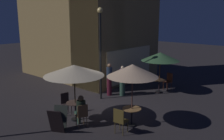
{
  "coord_description": "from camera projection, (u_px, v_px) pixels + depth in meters",
  "views": [
    {
      "loc": [
        -7.98,
        -7.97,
        4.27
      ],
      "look_at": [
        1.15,
        -0.04,
        1.61
      ],
      "focal_mm": 39.22,
      "sensor_mm": 36.0,
      "label": 1
    }
  ],
  "objects": [
    {
      "name": "ground_plane",
      "position": [
        96.0,
        106.0,
        11.91
      ],
      "size": [
        60.0,
        60.0,
        0.0
      ],
      "primitive_type": "plane",
      "color": "#2A2629"
    },
    {
      "name": "cafe_building",
      "position": [
        89.0,
        20.0,
        16.22
      ],
      "size": [
        6.3,
        8.4,
        8.12
      ],
      "color": "#9C7E4B",
      "rests_on": "ground"
    },
    {
      "name": "street_lamp_near_corner",
      "position": [
        100.0,
        42.0,
        12.33
      ],
      "size": [
        0.28,
        0.28,
        4.7
      ],
      "color": "black",
      "rests_on": "ground"
    },
    {
      "name": "menu_sandwich_board",
      "position": [
        58.0,
        120.0,
        9.14
      ],
      "size": [
        0.84,
        0.79,
        0.94
      ],
      "rotation": [
        0.0,
        0.0,
        0.48
      ],
      "color": "black",
      "rests_on": "ground"
    },
    {
      "name": "cafe_table_0",
      "position": [
        132.0,
        113.0,
        9.66
      ],
      "size": [
        0.74,
        0.74,
        0.72
      ],
      "color": "black",
      "rests_on": "ground"
    },
    {
      "name": "cafe_table_1",
      "position": [
        159.0,
        83.0,
        13.94
      ],
      "size": [
        0.71,
        0.71,
        0.74
      ],
      "color": "black",
      "rests_on": "ground"
    },
    {
      "name": "cafe_table_2",
      "position": [
        75.0,
        107.0,
        10.18
      ],
      "size": [
        0.75,
        0.75,
        0.77
      ],
      "color": "black",
      "rests_on": "ground"
    },
    {
      "name": "patio_umbrella_0",
      "position": [
        132.0,
        71.0,
        9.29
      ],
      "size": [
        1.98,
        1.98,
        2.5
      ],
      "color": "black",
      "rests_on": "ground"
    },
    {
      "name": "patio_umbrella_1",
      "position": [
        160.0,
        57.0,
        13.61
      ],
      "size": [
        2.14,
        2.14,
        2.31
      ],
      "color": "black",
      "rests_on": "ground"
    },
    {
      "name": "patio_umbrella_2",
      "position": [
        74.0,
        70.0,
        9.85
      ],
      "size": [
        2.46,
        2.46,
        2.36
      ],
      "color": "black",
      "rests_on": "ground"
    },
    {
      "name": "cafe_chair_0",
      "position": [
        120.0,
        119.0,
        8.94
      ],
      "size": [
        0.48,
        0.48,
        0.99
      ],
      "rotation": [
        0.0,
        0.0,
        0.12
      ],
      "color": "#4E3E1B",
      "rests_on": "ground"
    },
    {
      "name": "cafe_chair_1",
      "position": [
        169.0,
        80.0,
        14.4
      ],
      "size": [
        0.48,
        0.48,
        1.01
      ],
      "rotation": [
        0.0,
        0.0,
        2.93
      ],
      "color": "#5B2D1E",
      "rests_on": "ground"
    },
    {
      "name": "cafe_chair_2",
      "position": [
        66.0,
        102.0,
        10.86
      ],
      "size": [
        0.45,
        0.45,
        0.95
      ],
      "rotation": [
        0.0,
        0.0,
        -1.77
      ],
      "color": "#282022",
      "rests_on": "ground"
    },
    {
      "name": "cafe_chair_3",
      "position": [
        82.0,
        114.0,
        9.49
      ],
      "size": [
        0.53,
        0.53,
        0.95
      ],
      "rotation": [
        0.0,
        0.0,
        1.19
      ],
      "color": "brown",
      "rests_on": "ground"
    },
    {
      "name": "patron_seated_0",
      "position": [
        81.0,
        109.0,
        9.58
      ],
      "size": [
        0.47,
        0.54,
        1.28
      ],
      "rotation": [
        0.0,
        0.0,
        1.19
      ],
      "color": "#2A483A",
      "rests_on": "ground"
    },
    {
      "name": "patron_standing_1",
      "position": [
        109.0,
        79.0,
        13.35
      ],
      "size": [
        0.32,
        0.32,
        1.78
      ],
      "rotation": [
        0.0,
        0.0,
        2.7
      ],
      "color": "#4D1422",
      "rests_on": "ground"
    },
    {
      "name": "patron_standing_2",
      "position": [
        122.0,
        81.0,
        13.31
      ],
      "size": [
        0.34,
        0.34,
        1.66
      ],
      "rotation": [
        0.0,
        0.0,
        2.3
      ],
      "color": "#2C493B",
      "rests_on": "ground"
    }
  ]
}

